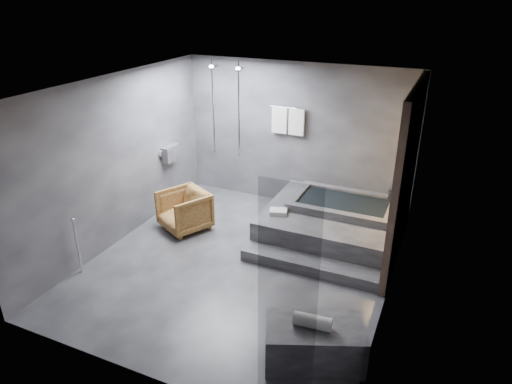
% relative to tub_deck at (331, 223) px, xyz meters
% --- Properties ---
extents(room, '(5.00, 5.04, 2.82)m').
position_rel_tub_deck_xyz_m(room, '(-0.65, -1.21, 1.48)').
color(room, '#2A2A2C').
rests_on(room, ground).
extents(tub_deck, '(2.20, 2.00, 0.50)m').
position_rel_tub_deck_xyz_m(tub_deck, '(0.00, 0.00, 0.00)').
color(tub_deck, '#2E2E31').
rests_on(tub_deck, ground).
extents(tub_step, '(2.20, 0.36, 0.18)m').
position_rel_tub_deck_xyz_m(tub_step, '(0.00, -1.18, -0.16)').
color(tub_step, '#2E2E31').
rests_on(tub_step, ground).
extents(concrete_bench, '(1.28, 1.00, 0.51)m').
position_rel_tub_deck_xyz_m(concrete_bench, '(0.62, -2.95, 0.00)').
color(concrete_bench, '#323235').
rests_on(concrete_bench, ground).
extents(driftwood_chair, '(1.05, 1.06, 0.72)m').
position_rel_tub_deck_xyz_m(driftwood_chair, '(-2.48, -0.81, 0.11)').
color(driftwood_chair, '#4C2F13').
rests_on(driftwood_chair, ground).
extents(rolled_towel, '(0.45, 0.20, 0.16)m').
position_rel_tub_deck_xyz_m(rolled_towel, '(0.59, -2.98, 0.34)').
color(rolled_towel, silver).
rests_on(rolled_towel, concrete_bench).
extents(deck_towel, '(0.34, 0.29, 0.08)m').
position_rel_tub_deck_xyz_m(deck_towel, '(-0.79, -0.50, 0.29)').
color(deck_towel, silver).
rests_on(deck_towel, tub_deck).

